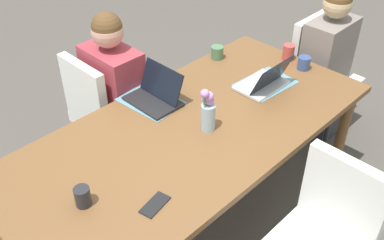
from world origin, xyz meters
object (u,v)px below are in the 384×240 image
Objects in this scene: laptop_head_left_left_mid at (264,82)px; coffee_mug_near_left at (304,63)px; chair_head_left_left_mid at (318,69)px; coffee_mug_centre_left at (217,52)px; laptop_near_left_near at (155,95)px; person_head_left_left_mid at (323,73)px; coffee_mug_near_right at (83,197)px; coffee_mug_centre_right at (288,52)px; chair_near_left_near at (103,110)px; flower_vase at (208,110)px; chair_far_left_far at (324,234)px; person_near_left_near at (116,105)px; dining_table at (192,137)px; phone_black at (155,205)px.

laptop_head_left_left_mid is 3.64× the size of coffee_mug_near_left.
chair_head_left_left_mid is 0.90m from coffee_mug_centre_left.
laptop_near_left_near is 0.66m from coffee_mug_centre_left.
person_head_left_left_mid is 12.33× the size of coffee_mug_near_right.
coffee_mug_near_right is 0.89× the size of coffee_mug_centre_right.
chair_near_left_near is at bearing -26.78° from chair_head_left_left_mid.
coffee_mug_near_left is 0.80× the size of coffee_mug_centre_right.
person_head_left_left_mid is 0.82m from laptop_head_left_left_mid.
chair_near_left_near is at bearing -82.64° from flower_vase.
laptop_head_left_left_mid is 1.35m from coffee_mug_near_right.
coffee_mug_near_left is at bearing -140.14° from chair_far_left_far.
dining_table is at bearing 88.82° from person_near_left_near.
laptop_head_left_left_mid is (-0.59, 0.77, 0.26)m from person_near_left_near.
person_near_left_near and person_head_left_left_mid have the same top height.
chair_head_left_left_mid is at bearing -147.40° from chair_far_left_far.
phone_black is at bearing 7.67° from coffee_mug_near_left.
flower_vase is at bearing -88.77° from chair_far_left_far.
coffee_mug_near_left is (0.46, 0.12, 0.29)m from chair_head_left_left_mid.
person_head_left_left_mid is 0.47m from coffee_mug_centre_right.
coffee_mug_centre_left is (-0.08, -0.47, 0.00)m from laptop_head_left_left_mid.
person_near_left_near is 1.18m from phone_black.
laptop_near_left_near is 3.62× the size of coffee_mug_centre_left.
phone_black is (0.60, -0.56, 0.25)m from chair_far_left_far.
coffee_mug_centre_left is at bearing -141.87° from flower_vase.
coffee_mug_near_right is at bearing 18.49° from coffee_mug_centre_left.
coffee_mug_near_left reaches higher than dining_table.
chair_head_left_left_mid is 0.10m from person_head_left_left_mid.
dining_table is 1.84× the size of person_near_left_near.
person_head_left_left_mid is (-1.37, 0.77, 0.00)m from person_near_left_near.
laptop_head_left_left_mid reaches higher than chair_head_left_left_mid.
coffee_mug_near_right reaches higher than dining_table.
coffee_mug_centre_left is 0.49m from coffee_mug_centre_right.
laptop_head_left_left_mid is at bearing 14.50° from coffee_mug_centre_right.
coffee_mug_centre_left is (-0.74, 0.37, 0.29)m from chair_near_left_near.
person_near_left_near is at bearing -24.52° from coffee_mug_centre_left.
chair_far_left_far reaches higher than coffee_mug_near_right.
chair_far_left_far is at bearing 91.23° from flower_vase.
phone_black is (1.51, 0.20, -0.04)m from coffee_mug_near_left.
laptop_near_left_near is (1.35, -0.37, 0.26)m from person_head_left_left_mid.
laptop_head_left_left_mid is at bearing 176.41° from dining_table.
coffee_mug_centre_right is at bearing -103.31° from coffee_mug_near_left.
chair_far_left_far is 10.25× the size of coffee_mug_near_left.
coffee_mug_near_left is at bearing 175.25° from dining_table.
person_head_left_left_mid is (0.06, 0.07, 0.03)m from chair_head_left_left_mid.
coffee_mug_centre_right is (-1.76, -0.12, 0.01)m from coffee_mug_near_right.
phone_black is (0.58, 0.22, -0.12)m from flower_vase.
laptop_near_left_near is (-0.01, 0.40, 0.26)m from person_near_left_near.
coffee_mug_near_right is (0.69, 0.84, 0.29)m from chair_near_left_near.
coffee_mug_near_right is at bearing 3.86° from dining_table.
dining_table is 2.44× the size of chair_near_left_near.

